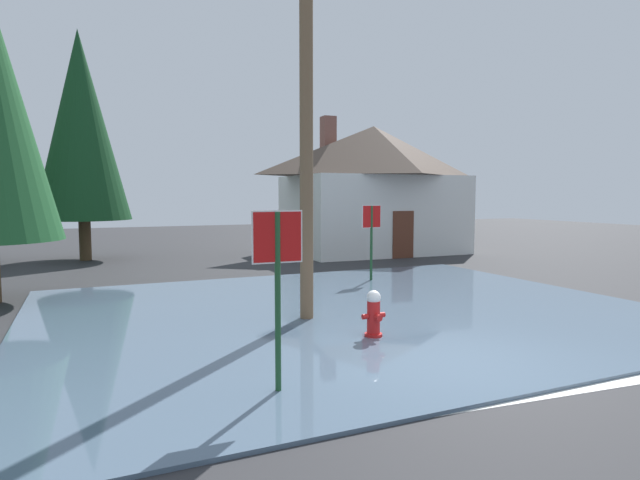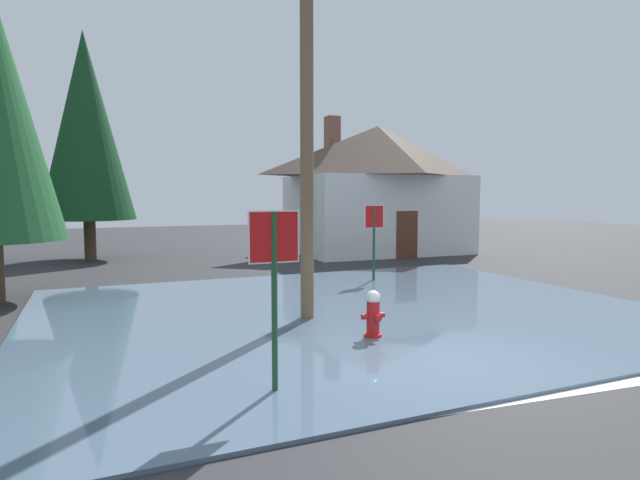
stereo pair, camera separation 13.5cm
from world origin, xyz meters
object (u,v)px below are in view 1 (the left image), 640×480
fire_hydrant (374,315)px  stop_sign_far (371,227)px  stop_sign_near (278,265)px  house (373,187)px  pine_tree_mid_left (81,126)px  utility_pole (306,114)px

fire_hydrant → stop_sign_far: size_ratio=0.39×
stop_sign_near → house: 18.04m
house → pine_tree_mid_left: 12.74m
stop_sign_near → pine_tree_mid_left: pine_tree_mid_left is taller
fire_hydrant → utility_pole: 4.34m
stop_sign_far → pine_tree_mid_left: (-8.03, 9.51, 3.77)m
stop_sign_far → stop_sign_near: bearing=-127.1°
stop_sign_near → stop_sign_far: 9.44m
stop_sign_near → fire_hydrant: (2.52, 1.84, -1.30)m
stop_sign_far → house: (4.31, 7.43, 1.35)m
stop_sign_near → house: house is taller
fire_hydrant → house: house is taller
stop_sign_near → stop_sign_far: stop_sign_near is taller
fire_hydrant → pine_tree_mid_left: bearing=107.7°
house → pine_tree_mid_left: pine_tree_mid_left is taller
utility_pole → pine_tree_mid_left: size_ratio=0.90×
stop_sign_far → fire_hydrant: bearing=-119.2°
pine_tree_mid_left → stop_sign_near: bearing=-82.2°
utility_pole → stop_sign_far: (3.74, 3.83, -2.66)m
utility_pole → house: 13.90m
stop_sign_near → fire_hydrant: 3.38m
stop_sign_far → house: 8.69m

